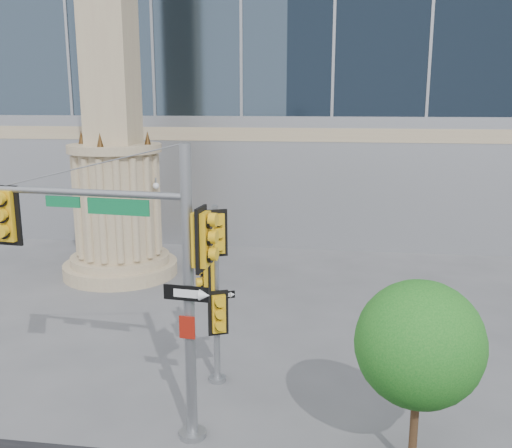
# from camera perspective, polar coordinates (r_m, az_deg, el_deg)

# --- Properties ---
(ground) EXTENTS (120.00, 120.00, 0.00)m
(ground) POSITION_cam_1_polar(r_m,az_deg,el_deg) (13.58, -2.94, -17.52)
(ground) COLOR #545456
(ground) RESTS_ON ground
(monument) EXTENTS (4.40, 4.40, 16.60)m
(monument) POSITION_cam_1_polar(r_m,az_deg,el_deg) (22.19, -14.03, 8.84)
(monument) COLOR tan
(monument) RESTS_ON ground
(main_signal_pole) EXTENTS (4.62, 0.88, 5.98)m
(main_signal_pole) POSITION_cam_1_polar(r_m,az_deg,el_deg) (11.41, -11.90, -3.45)
(main_signal_pole) COLOR slate
(main_signal_pole) RESTS_ON ground
(secondary_signal_pole) EXTENTS (0.83, 0.60, 4.39)m
(secondary_signal_pole) POSITION_cam_1_polar(r_m,az_deg,el_deg) (13.43, -4.14, -5.81)
(secondary_signal_pole) COLOR slate
(secondary_signal_pole) RESTS_ON ground
(street_tree) EXTENTS (2.36, 2.30, 3.67)m
(street_tree) POSITION_cam_1_polar(r_m,az_deg,el_deg) (10.80, 16.21, -11.92)
(street_tree) COLOR tan
(street_tree) RESTS_ON ground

